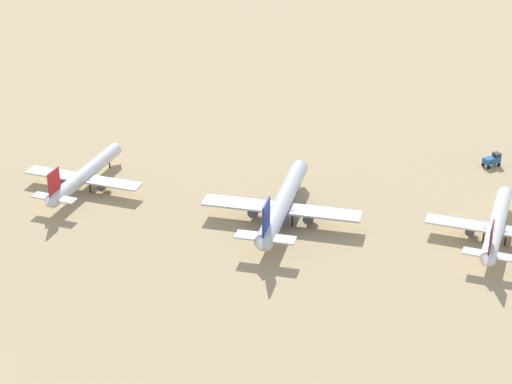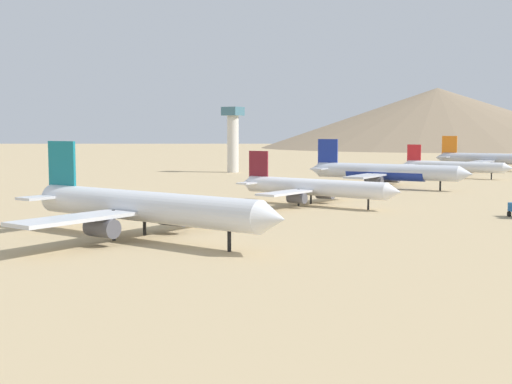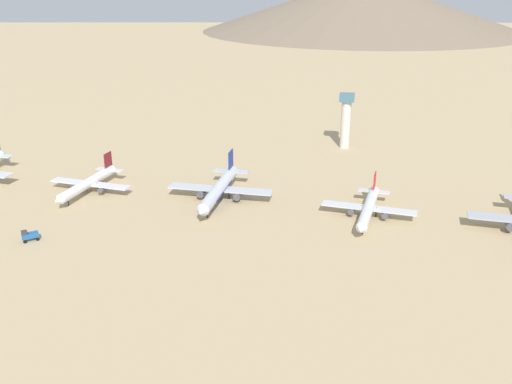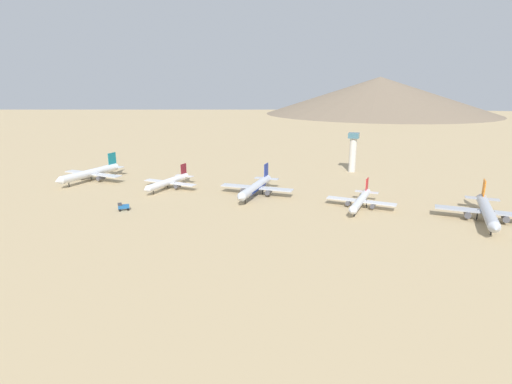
{
  "view_description": "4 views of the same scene",
  "coord_description": "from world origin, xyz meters",
  "px_view_note": "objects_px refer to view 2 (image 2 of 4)",
  "views": [
    {
      "loc": [
        -209.67,
        -44.82,
        112.62
      ],
      "look_at": [
        -2.18,
        7.17,
        6.36
      ],
      "focal_mm": 64.43,
      "sensor_mm": 36.0,
      "label": 1
    },
    {
      "loc": [
        66.52,
        -189.23,
        16.74
      ],
      "look_at": [
        -6.27,
        -70.9,
        4.18
      ],
      "focal_mm": 46.15,
      "sensor_mm": 36.0,
      "label": 2
    },
    {
      "loc": [
        197.38,
        57.22,
        84.04
      ],
      "look_at": [
        0.58,
        15.18,
        6.64
      ],
      "focal_mm": 40.5,
      "sensor_mm": 36.0,
      "label": 3
    },
    {
      "loc": [
        201.27,
        72.63,
        59.92
      ],
      "look_at": [
        -0.27,
        1.1,
        3.17
      ],
      "focal_mm": 28.5,
      "sensor_mm": 36.0,
      "label": 4
    }
  ],
  "objects_px": {
    "parked_jet_0": "(141,207)",
    "parked_jet_3": "(453,167)",
    "parked_jet_2": "(384,172)",
    "control_tower": "(233,136)",
    "parked_jet_1": "(312,188)",
    "parked_jet_4": "(492,159)"
  },
  "relations": [
    {
      "from": "parked_jet_2",
      "to": "parked_jet_3",
      "type": "distance_m",
      "value": 57.5
    },
    {
      "from": "parked_jet_0",
      "to": "parked_jet_2",
      "type": "xyz_separation_m",
      "value": [
        -1.7,
        111.19,
        -0.25
      ]
    },
    {
      "from": "parked_jet_3",
      "to": "control_tower",
      "type": "relative_size",
      "value": 1.54
    },
    {
      "from": "parked_jet_1",
      "to": "parked_jet_3",
      "type": "distance_m",
      "value": 111.0
    },
    {
      "from": "parked_jet_3",
      "to": "control_tower",
      "type": "xyz_separation_m",
      "value": [
        -88.4,
        -14.56,
        11.31
      ]
    },
    {
      "from": "parked_jet_1",
      "to": "control_tower",
      "type": "relative_size",
      "value": 1.56
    },
    {
      "from": "parked_jet_0",
      "to": "parked_jet_3",
      "type": "relative_size",
      "value": 1.25
    },
    {
      "from": "parked_jet_0",
      "to": "control_tower",
      "type": "height_order",
      "value": "control_tower"
    },
    {
      "from": "parked_jet_1",
      "to": "parked_jet_3",
      "type": "bearing_deg",
      "value": 88.76
    },
    {
      "from": "parked_jet_0",
      "to": "parked_jet_3",
      "type": "distance_m",
      "value": 168.49
    },
    {
      "from": "parked_jet_0",
      "to": "parked_jet_2",
      "type": "bearing_deg",
      "value": 90.88
    },
    {
      "from": "parked_jet_0",
      "to": "parked_jet_2",
      "type": "distance_m",
      "value": 111.21
    },
    {
      "from": "parked_jet_1",
      "to": "parked_jet_0",
      "type": "bearing_deg",
      "value": -91.16
    },
    {
      "from": "parked_jet_3",
      "to": "control_tower",
      "type": "bearing_deg",
      "value": -170.65
    },
    {
      "from": "parked_jet_1",
      "to": "control_tower",
      "type": "bearing_deg",
      "value": 131.73
    },
    {
      "from": "parked_jet_4",
      "to": "control_tower",
      "type": "bearing_deg",
      "value": -142.45
    },
    {
      "from": "parked_jet_3",
      "to": "control_tower",
      "type": "height_order",
      "value": "control_tower"
    },
    {
      "from": "parked_jet_0",
      "to": "control_tower",
      "type": "xyz_separation_m",
      "value": [
        -84.83,
        153.89,
        10.27
      ]
    },
    {
      "from": "parked_jet_0",
      "to": "parked_jet_2",
      "type": "relative_size",
      "value": 1.04
    },
    {
      "from": "parked_jet_1",
      "to": "parked_jet_3",
      "type": "relative_size",
      "value": 1.01
    },
    {
      "from": "parked_jet_1",
      "to": "parked_jet_3",
      "type": "height_order",
      "value": "parked_jet_1"
    },
    {
      "from": "parked_jet_0",
      "to": "parked_jet_4",
      "type": "bearing_deg",
      "value": 88.45
    }
  ]
}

